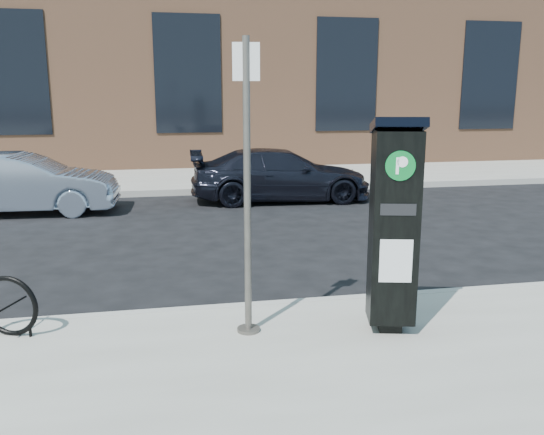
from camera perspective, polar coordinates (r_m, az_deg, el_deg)
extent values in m
plane|color=black|center=(6.55, -2.05, -9.73)|extent=(120.00, 120.00, 0.00)
cube|color=gray|center=(20.16, -8.37, 5.36)|extent=(60.00, 12.00, 0.15)
cube|color=#9E9B93|center=(6.51, -2.02, -9.18)|extent=(60.00, 0.12, 0.16)
cube|color=#9E9B93|center=(14.25, -7.15, 2.56)|extent=(60.00, 0.12, 0.16)
cube|color=#976344|center=(23.07, -9.08, 15.96)|extent=(28.00, 10.00, 8.00)
cube|color=black|center=(18.44, -24.45, 12.90)|extent=(2.00, 0.06, 3.50)
cube|color=black|center=(18.01, -8.33, 13.88)|extent=(2.00, 0.06, 3.50)
cube|color=black|center=(18.95, 7.41, 13.82)|extent=(2.00, 0.06, 3.50)
cube|color=black|center=(21.06, 20.78, 12.98)|extent=(2.00, 0.06, 3.50)
cube|color=black|center=(5.92, 11.55, -10.30)|extent=(0.26, 0.26, 0.11)
cube|color=black|center=(5.62, 11.97, -1.02)|extent=(0.51, 0.47, 1.85)
cube|color=black|center=(5.49, 12.42, 8.90)|extent=(0.57, 0.52, 0.17)
cylinder|color=#085F24|center=(5.33, 12.60, 5.03)|extent=(0.27, 0.08, 0.27)
cube|color=white|center=(5.33, 12.60, 5.03)|extent=(0.10, 0.03, 0.15)
cube|color=silver|center=(5.51, 12.17, -4.24)|extent=(0.30, 0.08, 0.41)
cube|color=black|center=(5.39, 12.40, 0.77)|extent=(0.32, 0.09, 0.11)
cylinder|color=#59544F|center=(5.78, -2.34, -11.02)|extent=(0.22, 0.22, 0.03)
cylinder|color=#59544F|center=(5.39, -2.47, 2.60)|extent=(0.07, 0.07, 2.80)
cube|color=silver|center=(5.32, -2.59, 15.17)|extent=(0.25, 0.05, 0.34)
torus|color=black|center=(6.13, -24.59, -7.98)|extent=(0.58, 0.27, 0.61)
cylinder|color=black|center=(6.10, -22.83, -10.30)|extent=(0.03, 0.03, 0.12)
imported|color=#7F8DA2|center=(12.88, -23.50, 3.07)|extent=(3.83, 1.50, 1.24)
imported|color=black|center=(13.30, 0.85, 4.25)|extent=(4.20, 1.87, 1.20)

